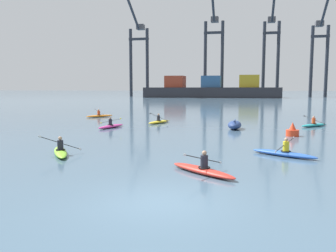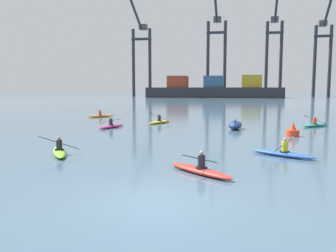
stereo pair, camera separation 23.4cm
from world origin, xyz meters
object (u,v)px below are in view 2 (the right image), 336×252
Objects in this scene: gantry_crane_east_mid at (274,46)px; channel_buoy at (293,131)px; kayak_orange at (101,116)px; gantry_crane_west_mid at (216,46)px; kayak_magenta at (112,126)px; kayak_red at (200,170)px; kayak_teal at (315,125)px; gantry_crane_west at (141,50)px; container_barge at (214,90)px; capsized_dinghy at (235,125)px; gantry_crane_east at (323,48)px; kayak_lime at (59,151)px; kayak_yellow at (160,121)px; kayak_blue at (283,153)px.

channel_buoy is (-6.83, -111.14, -18.38)m from gantry_crane_east_mid.
gantry_crane_west_mid is at bearing 86.56° from kayak_orange.
kayak_red is at bearing -56.80° from kayak_magenta.
kayak_orange is at bearing 166.32° from kayak_teal.
channel_buoy is (42.74, -105.10, -17.37)m from gantry_crane_west.
container_barge reaches higher than channel_buoy.
capsized_dinghy is 0.87× the size of kayak_red.
kayak_lime is (-36.76, -121.88, -17.71)m from gantry_crane_east.
gantry_crane_west is 67.19m from gantry_crane_east.
capsized_dinghy is 0.78× the size of kayak_yellow.
gantry_crane_west is at bearing -173.06° from gantry_crane_east_mid.
kayak_red is at bearing -103.18° from gantry_crane_east.
kayak_lime reaches higher than kayak_yellow.
kayak_orange is at bearing 121.05° from kayak_red.
channel_buoy is (-24.07, -112.17, -17.52)m from gantry_crane_east.
kayak_magenta is at bearing -173.03° from capsized_dinghy.
kayak_yellow is (8.48, -5.50, 0.00)m from kayak_orange.
kayak_magenta is (-10.40, -1.27, -0.18)m from capsized_dinghy.
gantry_crane_east_mid is at bearing 87.76° from kayak_teal.
kayak_teal is at bearing 14.99° from kayak_magenta.
kayak_lime is 8.03m from kayak_red.
container_barge reaches higher than kayak_blue.
kayak_orange is 0.88× the size of kayak_yellow.
kayak_blue is at bearing -102.01° from gantry_crane_east.
kayak_lime is 0.93× the size of kayak_magenta.
kayak_yellow is 17.71m from kayak_blue.
kayak_orange is (-5.71, -94.94, -18.85)m from gantry_crane_west_mid.
gantry_crane_west_mid reaches higher than channel_buoy.
gantry_crane_west is at bearing 114.84° from kayak_teal.
channel_buoy is 7.36m from kayak_teal.
kayak_yellow is at bearing 124.11° from kayak_blue.
gantry_crane_west_mid reaches higher than kayak_teal.
gantry_crane_east is 12.49× the size of kayak_orange.
gantry_crane_east_mid is at bearing 74.88° from kayak_orange.
container_barge is 29.36m from gantry_crane_east_mid.
kayak_orange is (-43.94, -99.84, -17.71)m from gantry_crane_east.
kayak_teal is 0.85× the size of kayak_yellow.
kayak_magenta is (-17.28, -4.63, 0.00)m from kayak_teal.
gantry_crane_west is (-28.70, 7.01, 14.99)m from container_barge.
kayak_yellow is (-11.39, 6.83, -0.19)m from channel_buoy.
channel_buoy is at bearing 67.49° from kayak_red.
kayak_orange is at bearing 150.63° from capsized_dinghy.
kayak_red is at bearing -71.69° from kayak_yellow.
capsized_dinghy is at bearing -29.37° from kayak_orange.
capsized_dinghy is at bearing 6.97° from kayak_magenta.
kayak_red is 0.90× the size of kayak_yellow.
kayak_teal is (45.50, -98.28, -17.55)m from gantry_crane_west.
gantry_crane_west_mid is at bearing 95.52° from capsized_dinghy.
kayak_red is at bearing -85.35° from container_barge.
gantry_crane_east_mid is 39.81× the size of channel_buoy.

